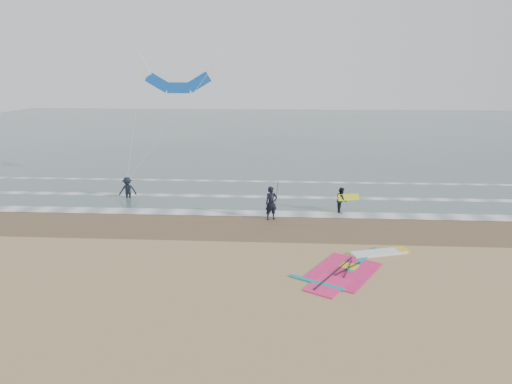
# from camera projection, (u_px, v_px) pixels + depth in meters

# --- Properties ---
(ground) EXTENTS (120.00, 120.00, 0.00)m
(ground) POSITION_uv_depth(u_px,v_px,m) (283.00, 273.00, 19.33)
(ground) COLOR tan
(ground) RESTS_ON ground
(sea_water) EXTENTS (120.00, 80.00, 0.02)m
(sea_water) POSITION_uv_depth(u_px,v_px,m) (285.00, 131.00, 65.66)
(sea_water) COLOR #47605E
(sea_water) RESTS_ON ground
(wet_sand_band) EXTENTS (120.00, 5.00, 0.01)m
(wet_sand_band) POSITION_uv_depth(u_px,v_px,m) (283.00, 226.00, 25.12)
(wet_sand_band) COLOR brown
(wet_sand_band) RESTS_ON ground
(foam_waterline) EXTENTS (120.00, 9.15, 0.02)m
(foam_waterline) POSITION_uv_depth(u_px,v_px,m) (284.00, 203.00, 29.40)
(foam_waterline) COLOR white
(foam_waterline) RESTS_ON ground
(windsurf_rig) EXTENTS (5.68, 5.38, 0.14)m
(windsurf_rig) POSITION_uv_depth(u_px,v_px,m) (355.00, 266.00, 19.86)
(windsurf_rig) COLOR white
(windsurf_rig) RESTS_ON ground
(person_standing) EXTENTS (0.83, 0.69, 1.95)m
(person_standing) POSITION_uv_depth(u_px,v_px,m) (271.00, 203.00, 26.07)
(person_standing) COLOR black
(person_standing) RESTS_ON ground
(person_walking) EXTENTS (0.61, 0.77, 1.55)m
(person_walking) POSITION_uv_depth(u_px,v_px,m) (341.00, 200.00, 27.45)
(person_walking) COLOR black
(person_walking) RESTS_ON ground
(person_wading) EXTENTS (1.23, 0.79, 1.81)m
(person_wading) POSITION_uv_depth(u_px,v_px,m) (127.00, 185.00, 30.48)
(person_wading) COLOR black
(person_wading) RESTS_ON ground
(held_pole) EXTENTS (0.17, 0.86, 1.82)m
(held_pole) POSITION_uv_depth(u_px,v_px,m) (277.00, 196.00, 25.93)
(held_pole) COLOR black
(held_pole) RESTS_ON ground
(carried_kiteboard) EXTENTS (1.30, 0.51, 0.39)m
(carried_kiteboard) POSITION_uv_depth(u_px,v_px,m) (348.00, 197.00, 27.28)
(carried_kiteboard) COLOR yellow
(carried_kiteboard) RESTS_ON ground
(surf_kite) EXTENTS (6.62, 3.72, 8.33)m
(surf_kite) POSITION_uv_depth(u_px,v_px,m) (178.00, 77.00, 32.04)
(surf_kite) COLOR white
(surf_kite) RESTS_ON ground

